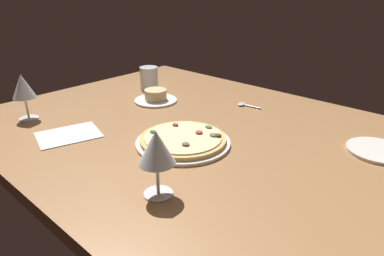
% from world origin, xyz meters
% --- Properties ---
extents(dining_table, '(1.50, 1.10, 0.04)m').
position_xyz_m(dining_table, '(0.00, 0.00, 0.02)').
color(dining_table, '#996B42').
rests_on(dining_table, ground).
extents(pizza_main, '(0.28, 0.28, 0.03)m').
position_xyz_m(pizza_main, '(0.03, -0.11, 0.05)').
color(pizza_main, white).
rests_on(pizza_main, dining_table).
extents(ramekin_on_saucer, '(0.17, 0.17, 0.05)m').
position_xyz_m(ramekin_on_saucer, '(-0.32, 0.10, 0.06)').
color(ramekin_on_saucer, white).
rests_on(ramekin_on_saucer, dining_table).
extents(wine_glass_far, '(0.08, 0.08, 0.16)m').
position_xyz_m(wine_glass_far, '(-0.51, -0.33, 0.15)').
color(wine_glass_far, silver).
rests_on(wine_glass_far, dining_table).
extents(wine_glass_near, '(0.08, 0.08, 0.16)m').
position_xyz_m(wine_glass_near, '(0.17, -0.34, 0.16)').
color(wine_glass_near, silver).
rests_on(wine_glass_near, dining_table).
extents(water_glass, '(0.08, 0.08, 0.10)m').
position_xyz_m(water_glass, '(-0.46, 0.19, 0.09)').
color(water_glass, silver).
rests_on(water_glass, dining_table).
extents(side_plate, '(0.17, 0.17, 0.01)m').
position_xyz_m(side_plate, '(0.48, 0.23, 0.04)').
color(side_plate, silver).
rests_on(side_plate, dining_table).
extents(paper_menu, '(0.19, 0.22, 0.00)m').
position_xyz_m(paper_menu, '(-0.28, -0.31, 0.04)').
color(paper_menu, white).
rests_on(paper_menu, dining_table).
extents(spoon, '(0.10, 0.04, 0.01)m').
position_xyz_m(spoon, '(-0.03, 0.29, 0.04)').
color(spoon, silver).
rests_on(spoon, dining_table).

